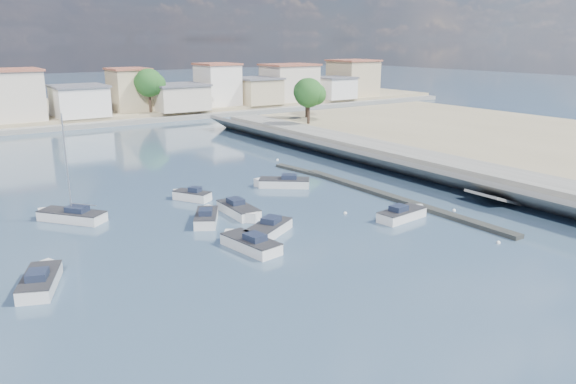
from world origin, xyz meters
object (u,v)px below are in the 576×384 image
at_px(motorboat_f, 190,196).
at_px(motorboat_g, 240,211).
at_px(motorboat_d, 267,231).
at_px(motorboat_e, 41,280).
at_px(motorboat_a, 248,243).
at_px(motorboat_c, 282,183).
at_px(motorboat_b, 207,217).
at_px(motorboat_h, 403,214).
at_px(sailboat, 69,216).

height_order(motorboat_f, motorboat_g, same).
relative_size(motorboat_d, motorboat_g, 0.91).
relative_size(motorboat_d, motorboat_e, 0.95).
bearing_deg(motorboat_e, motorboat_f, 38.68).
bearing_deg(motorboat_f, motorboat_a, -97.84).
bearing_deg(motorboat_e, motorboat_d, 0.11).
bearing_deg(motorboat_c, motorboat_b, -152.12).
relative_size(motorboat_a, motorboat_b, 1.22).
distance_m(motorboat_d, motorboat_e, 16.03).
bearing_deg(motorboat_d, motorboat_b, 112.26).
xyz_separation_m(motorboat_e, motorboat_f, (15.42, 12.34, -0.00)).
xyz_separation_m(motorboat_b, motorboat_e, (-13.74, -5.60, 0.00)).
xyz_separation_m(motorboat_f, motorboat_h, (12.15, -15.18, 0.00)).
xyz_separation_m(motorboat_c, motorboat_h, (2.52, -14.42, -0.00)).
relative_size(motorboat_b, motorboat_c, 0.87).
relative_size(motorboat_b, motorboat_d, 0.90).
bearing_deg(motorboat_a, sailboat, 122.90).
xyz_separation_m(motorboat_f, motorboat_g, (1.45, -6.69, 0.00)).
relative_size(motorboat_c, motorboat_g, 0.94).
distance_m(motorboat_d, motorboat_h, 11.90).
xyz_separation_m(motorboat_a, motorboat_b, (0.24, 7.14, -0.00)).
relative_size(motorboat_b, motorboat_e, 0.86).
bearing_deg(motorboat_b, sailboat, 144.07).
distance_m(motorboat_d, motorboat_f, 12.33).
distance_m(motorboat_b, motorboat_f, 6.95).
distance_m(motorboat_b, motorboat_g, 3.12).
distance_m(motorboat_a, sailboat, 16.39).
relative_size(motorboat_a, sailboat, 0.60).
height_order(motorboat_b, motorboat_f, same).
relative_size(motorboat_c, motorboat_h, 1.02).
bearing_deg(motorboat_f, motorboat_g, -77.79).
height_order(motorboat_b, sailboat, sailboat).
bearing_deg(motorboat_g, motorboat_h, -38.41).
relative_size(motorboat_a, motorboat_f, 1.46).
height_order(motorboat_f, motorboat_h, same).
bearing_deg(motorboat_f, motorboat_c, -4.49).
height_order(motorboat_b, motorboat_h, same).
distance_m(motorboat_a, motorboat_h, 14.12).
bearing_deg(motorboat_h, motorboat_f, 128.69).
xyz_separation_m(motorboat_d, motorboat_g, (0.84, 5.63, 0.00)).
height_order(motorboat_e, sailboat, sailboat).
relative_size(motorboat_e, motorboat_h, 1.03).
height_order(motorboat_d, sailboat, sailboat).
distance_m(motorboat_b, motorboat_d, 6.02).
relative_size(motorboat_b, motorboat_h, 0.89).
xyz_separation_m(motorboat_a, motorboat_c, (11.55, 13.12, 0.00)).
distance_m(motorboat_h, sailboat, 27.47).
relative_size(motorboat_c, motorboat_f, 1.38).
xyz_separation_m(motorboat_b, motorboat_g, (3.12, 0.05, 0.00)).
distance_m(motorboat_b, sailboat, 11.29).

